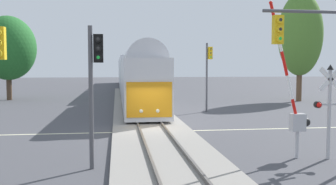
{
  "coord_description": "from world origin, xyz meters",
  "views": [
    {
      "loc": [
        -1.94,
        -21.27,
        3.69
      ],
      "look_at": [
        1.35,
        3.13,
        2.0
      ],
      "focal_mm": 40.68,
      "sensor_mm": 36.0,
      "label": 1
    }
  ],
  "objects": [
    {
      "name": "railway_track",
      "position": [
        0.0,
        0.0,
        0.1
      ],
      "size": [
        4.4,
        80.0,
        0.32
      ],
      "color": "gray",
      "rests_on": "ground"
    },
    {
      "name": "traffic_signal_near_right",
      "position": [
        5.79,
        -8.55,
        4.41
      ],
      "size": [
        4.16,
        0.38,
        5.87
      ],
      "color": "#4C4C51",
      "rests_on": "ground"
    },
    {
      "name": "ground_plane",
      "position": [
        0.0,
        0.0,
        0.0
      ],
      "size": [
        220.0,
        220.0,
        0.0
      ],
      "primitive_type": "plane",
      "color": "#47474C"
    },
    {
      "name": "crossing_gate_near",
      "position": [
        5.13,
        -6.98,
        1.98
      ],
      "size": [
        1.82,
        0.4,
        6.23
      ],
      "color": "#B7B7BC",
      "rests_on": "ground"
    },
    {
      "name": "pine_left_background",
      "position": [
        -13.68,
        22.42,
        5.69
      ],
      "size": [
        5.98,
        5.98,
        9.2
      ],
      "color": "#4C3828",
      "rests_on": "ground"
    },
    {
      "name": "road_centre_stripe",
      "position": [
        0.0,
        0.0,
        0.0
      ],
      "size": [
        44.0,
        0.2,
        0.01
      ],
      "color": "beige",
      "rests_on": "ground"
    },
    {
      "name": "crossing_signal_mast",
      "position": [
        6.4,
        -7.33,
        2.31
      ],
      "size": [
        1.36,
        0.44,
        3.77
      ],
      "color": "#B2B2B7",
      "rests_on": "ground"
    },
    {
      "name": "commuter_train",
      "position": [
        0.0,
        32.06,
        2.73
      ],
      "size": [
        3.04,
        65.0,
        5.16
      ],
      "color": "silver",
      "rests_on": "railway_track"
    },
    {
      "name": "traffic_signal_median",
      "position": [
        -2.72,
        -7.57,
        3.44
      ],
      "size": [
        0.53,
        0.38,
        5.12
      ],
      "color": "#4C4C51",
      "rests_on": "ground"
    },
    {
      "name": "maple_right_background",
      "position": [
        17.29,
        16.89,
        7.05
      ],
      "size": [
        4.6,
        4.6,
        11.45
      ],
      "color": "brown",
      "rests_on": "ground"
    },
    {
      "name": "traffic_signal_far_side",
      "position": [
        5.43,
        8.85,
        3.73
      ],
      "size": [
        0.53,
        0.38,
        5.57
      ],
      "color": "#4C4C51",
      "rests_on": "ground"
    }
  ]
}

